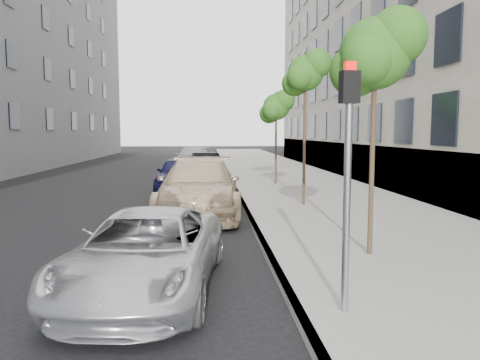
{
  "coord_description": "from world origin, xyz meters",
  "views": [
    {
      "loc": [
        -0.09,
        -7.59,
        2.6
      ],
      "look_at": [
        0.67,
        3.06,
        1.5
      ],
      "focal_mm": 35.0,
      "sensor_mm": 36.0,
      "label": 1
    }
  ],
  "objects": [
    {
      "name": "tree_mid",
      "position": [
        3.23,
        8.0,
        4.53
      ],
      "size": [
        1.57,
        1.37,
        5.18
      ],
      "color": "#38281C",
      "rests_on": "sidewalk"
    },
    {
      "name": "sidewalk",
      "position": [
        4.3,
        24.0,
        0.07
      ],
      "size": [
        6.4,
        72.0,
        0.14
      ],
      "primitive_type": "cube",
      "color": "gray",
      "rests_on": "ground"
    },
    {
      "name": "sedan_black",
      "position": [
        -0.1,
        19.65,
        0.69
      ],
      "size": [
        2.05,
        4.37,
        1.39
      ],
      "primitive_type": "imported",
      "rotation": [
        0.0,
        0.0,
        0.14
      ],
      "color": "black",
      "rests_on": "ground"
    },
    {
      "name": "tree_near",
      "position": [
        3.23,
        1.5,
        4.12
      ],
      "size": [
        1.73,
        1.53,
        4.84
      ],
      "color": "#38281C",
      "rests_on": "sidewalk"
    },
    {
      "name": "suv",
      "position": [
        -0.33,
        7.0,
        0.88
      ],
      "size": [
        2.66,
        6.13,
        1.76
      ],
      "primitive_type": "imported",
      "rotation": [
        0.0,
        0.0,
        -0.03
      ],
      "color": "beige",
      "rests_on": "ground"
    },
    {
      "name": "signal_pole",
      "position": [
        1.79,
        -1.47,
        2.24
      ],
      "size": [
        0.26,
        0.2,
        3.38
      ],
      "rotation": [
        0.0,
        0.0,
        0.09
      ],
      "color": "#939699",
      "rests_on": "sidewalk"
    },
    {
      "name": "tree_far",
      "position": [
        3.23,
        14.5,
        3.78
      ],
      "size": [
        1.62,
        1.42,
        4.44
      ],
      "color": "#38281C",
      "rests_on": "sidewalk"
    },
    {
      "name": "minivan",
      "position": [
        -1.08,
        -0.1,
        0.66
      ],
      "size": [
        2.69,
        4.94,
        1.31
      ],
      "primitive_type": "imported",
      "rotation": [
        0.0,
        0.0,
        -0.11
      ],
      "color": "silver",
      "rests_on": "ground"
    },
    {
      "name": "sedan_blue",
      "position": [
        -1.26,
        12.9,
        0.77
      ],
      "size": [
        2.1,
        4.65,
        1.55
      ],
      "primitive_type": "imported",
      "rotation": [
        0.0,
        0.0,
        -0.06
      ],
      "color": "#0F1033",
      "rests_on": "ground"
    },
    {
      "name": "curb",
      "position": [
        1.18,
        24.0,
        0.07
      ],
      "size": [
        0.15,
        72.0,
        0.14
      ],
      "primitive_type": "cube",
      "color": "#9E9B93",
      "rests_on": "ground"
    },
    {
      "name": "ground",
      "position": [
        0.0,
        0.0,
        0.0
      ],
      "size": [
        160.0,
        160.0,
        0.0
      ],
      "primitive_type": "plane",
      "color": "black",
      "rests_on": "ground"
    },
    {
      "name": "sedan_rear",
      "position": [
        -1.08,
        25.09,
        0.79
      ],
      "size": [
        2.74,
        5.65,
        1.59
      ],
      "primitive_type": "imported",
      "rotation": [
        0.0,
        0.0,
        -0.1
      ],
      "color": "#919398",
      "rests_on": "ground"
    }
  ]
}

